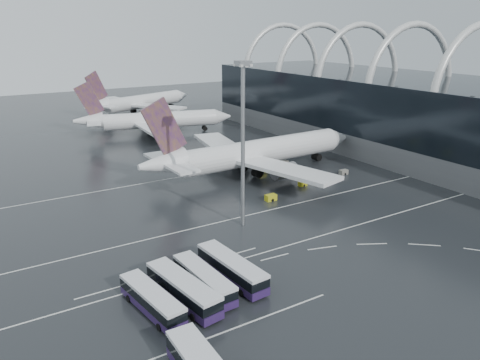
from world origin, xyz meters
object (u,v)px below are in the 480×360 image
gse_cart_belly_d (344,172)px  gse_cart_belly_e (262,170)px  bus_row_near_c (204,279)px  gse_cart_belly_a (303,184)px  airliner_gate_c (139,102)px  bus_row_near_b (183,289)px  floodlight_mast (243,126)px  airliner_gate_b (153,121)px  bus_row_near_d (232,268)px  airliner_main (253,153)px  gse_cart_belly_c (271,198)px  gse_cart_belly_b (284,163)px  bus_row_near_a (152,300)px

gse_cart_belly_d → gse_cart_belly_e: (-15.60, 11.50, 0.04)m
bus_row_near_c → gse_cart_belly_a: bus_row_near_c is taller
airliner_gate_c → bus_row_near_b: (-43.06, -132.60, -2.78)m
gse_cart_belly_d → floodlight_mast: bearing=-160.9°
bus_row_near_c → gse_cart_belly_a: 46.85m
gse_cart_belly_e → airliner_gate_c: bearing=88.0°
bus_row_near_c → airliner_gate_c: bearing=-19.5°
airliner_gate_b → bus_row_near_d: airliner_gate_b is taller
airliner_gate_c → bus_row_near_b: airliner_gate_c is taller
bus_row_near_d → gse_cart_belly_a: 42.89m
airliner_main → airliner_gate_c: 91.90m
gse_cart_belly_a → gse_cart_belly_c: 11.86m
airliner_gate_b → gse_cart_belly_a: bearing=-67.4°
gse_cart_belly_b → floodlight_mast: bearing=-137.6°
bus_row_near_b → gse_cart_belly_c: 38.88m
airliner_gate_c → bus_row_near_c: size_ratio=4.03×
airliner_main → floodlight_mast: (-18.07, -24.17, 12.75)m
airliner_gate_b → gse_cart_belly_d: size_ratio=24.51×
bus_row_near_c → bus_row_near_d: 4.60m
bus_row_near_d → floodlight_mast: size_ratio=0.47×
bus_row_near_a → bus_row_near_c: size_ratio=0.98×
floodlight_mast → gse_cart_belly_d: floodlight_mast is taller
bus_row_near_d → gse_cart_belly_c: bus_row_near_d is taller
airliner_gate_b → bus_row_near_a: bearing=-96.3°
airliner_gate_c → floodlight_mast: size_ratio=1.77×
bus_row_near_b → gse_cart_belly_c: bearing=-59.9°
airliner_gate_c → bus_row_near_c: bearing=-126.0°
bus_row_near_b → bus_row_near_c: bus_row_near_b is taller
floodlight_mast → gse_cart_belly_b: size_ratio=12.57×
gse_cart_belly_c → gse_cart_belly_b: bearing=47.4°
gse_cart_belly_a → gse_cart_belly_c: bearing=-161.6°
bus_row_near_c → gse_cart_belly_b: 61.06m
gse_cart_belly_b → gse_cart_belly_c: (-17.29, -18.79, 0.01)m
airliner_main → airliner_gate_c: (5.62, 91.73, -0.43)m
airliner_main → bus_row_near_a: 58.46m
bus_row_near_a → gse_cart_belly_e: bus_row_near_a is taller
airliner_main → gse_cart_belly_d: bearing=-34.7°
bus_row_near_a → gse_cart_belly_e: bearing=-54.8°
airliner_gate_c → gse_cart_belly_b: (4.83, -89.85, -3.96)m
gse_cart_belly_c → airliner_gate_b: bearing=87.6°
airliner_gate_b → bus_row_near_d: 96.48m
airliner_main → bus_row_near_b: (-37.45, -40.88, -3.21)m
bus_row_near_b → gse_cart_belly_a: bus_row_near_b is taller
bus_row_near_a → gse_cart_belly_b: bus_row_near_a is taller
bus_row_near_a → bus_row_near_d: bearing=-90.8°
gse_cart_belly_a → gse_cart_belly_b: size_ratio=0.84×
gse_cart_belly_a → airliner_gate_b: bearing=97.1°
floodlight_mast → gse_cart_belly_a: 30.38m
gse_cart_belly_a → gse_cart_belly_e: (-1.99, 12.98, 0.09)m
airliner_gate_b → gse_cart_belly_c: 70.58m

